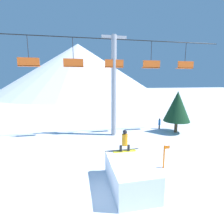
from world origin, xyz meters
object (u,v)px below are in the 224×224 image
object	(u,v)px
snowboarder	(125,141)
pine_tree_near	(177,106)
trail_marker	(164,156)
distant_skier	(159,123)
snow_ramp	(130,175)

from	to	relation	value
snowboarder	pine_tree_near	size ratio (longest dim) A/B	0.31
pine_tree_near	trail_marker	bearing A→B (deg)	-126.31
snowboarder	trail_marker	xyz separation A→B (m)	(2.68, 0.14, -1.27)
trail_marker	distant_skier	xyz separation A→B (m)	(4.01, 8.61, -0.15)
pine_tree_near	snowboarder	bearing A→B (deg)	-137.69
snow_ramp	snowboarder	bearing A→B (deg)	86.73
snowboarder	snow_ramp	bearing A→B (deg)	-93.27
distant_skier	trail_marker	bearing A→B (deg)	-114.98
snow_ramp	pine_tree_near	world-z (taller)	pine_tree_near
snow_ramp	snowboarder	world-z (taller)	snowboarder
snow_ramp	trail_marker	size ratio (longest dim) A/B	2.26
snowboarder	trail_marker	distance (m)	2.97
snow_ramp	pine_tree_near	size ratio (longest dim) A/B	0.77
snow_ramp	trail_marker	bearing A→B (deg)	29.15
trail_marker	snow_ramp	bearing A→B (deg)	-150.85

